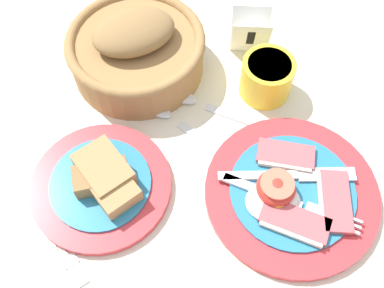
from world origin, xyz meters
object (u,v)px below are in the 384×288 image
object	(u,v)px
breakfast_plate	(291,192)
teaspoon_near_cup	(192,100)
number_card	(250,33)
bread_plate	(103,182)
sugar_cup	(267,77)
bread_basket	(136,49)
teaspoon_by_saucer	(166,115)

from	to	relation	value
breakfast_plate	teaspoon_near_cup	world-z (taller)	breakfast_plate
number_card	teaspoon_near_cup	size ratio (longest dim) A/B	0.41
number_card	teaspoon_near_cup	world-z (taller)	number_card
breakfast_plate	bread_plate	bearing A→B (deg)	172.38
sugar_cup	teaspoon_near_cup	world-z (taller)	sugar_cup
sugar_cup	bread_basket	xyz separation A→B (m)	(-0.19, 0.06, 0.01)
sugar_cup	number_card	bearing A→B (deg)	98.50
breakfast_plate	sugar_cup	bearing A→B (deg)	91.69
bread_plate	teaspoon_near_cup	bearing A→B (deg)	45.05
bread_plate	teaspoon_by_saucer	xyz separation A→B (m)	(0.09, 0.11, -0.01)
teaspoon_near_cup	teaspoon_by_saucer	bearing A→B (deg)	57.67
bread_plate	bread_basket	bearing A→B (deg)	75.63
number_card	teaspoon_near_cup	xyz separation A→B (m)	(-0.10, -0.10, -0.03)
breakfast_plate	number_card	size ratio (longest dim) A/B	3.17
teaspoon_near_cup	sugar_cup	bearing A→B (deg)	-145.56
breakfast_plate	bread_plate	size ratio (longest dim) A/B	1.23
number_card	breakfast_plate	bearing A→B (deg)	-78.29
breakfast_plate	teaspoon_by_saucer	world-z (taller)	breakfast_plate
bread_plate	sugar_cup	world-z (taller)	sugar_cup
bread_basket	number_card	distance (m)	0.18
breakfast_plate	bread_basket	size ratio (longest dim) A/B	1.11
bread_plate	sugar_cup	distance (m)	0.28
teaspoon_by_saucer	teaspoon_near_cup	bearing A→B (deg)	-109.07
breakfast_plate	teaspoon_near_cup	size ratio (longest dim) A/B	1.30
number_card	teaspoon_by_saucer	xyz separation A→B (m)	(-0.14, -0.12, -0.03)
bread_basket	breakfast_plate	bearing A→B (deg)	-50.56
breakfast_plate	number_card	distance (m)	0.26
number_card	teaspoon_by_saucer	bearing A→B (deg)	-131.52
bread_basket	teaspoon_by_saucer	size ratio (longest dim) A/B	1.33
teaspoon_by_saucer	teaspoon_near_cup	world-z (taller)	same
number_card	teaspoon_by_saucer	size ratio (longest dim) A/B	0.46
sugar_cup	breakfast_plate	bearing A→B (deg)	-88.31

